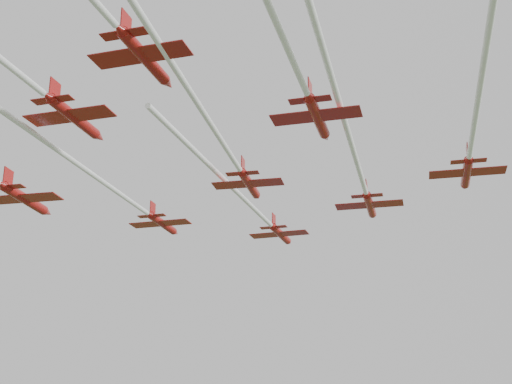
# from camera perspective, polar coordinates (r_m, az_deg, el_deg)

# --- Properties ---
(jet_lead) EXTENTS (11.07, 51.61, 2.61)m
(jet_lead) POSITION_cam_1_polar(r_m,az_deg,el_deg) (96.03, 0.07, -1.56)
(jet_lead) COLOR #AC1715
(jet_row2_left) EXTENTS (10.44, 59.71, 2.48)m
(jet_row2_left) POSITION_cam_1_polar(r_m,az_deg,el_deg) (84.40, -11.60, 0.41)
(jet_row2_left) COLOR #AC1715
(jet_row2_right) EXTENTS (9.06, 63.83, 2.53)m
(jet_row2_right) POSITION_cam_1_polar(r_m,az_deg,el_deg) (75.12, 7.93, 2.87)
(jet_row2_right) COLOR #AC1715
(jet_row3_mid) EXTENTS (8.23, 62.13, 2.45)m
(jet_row3_mid) POSITION_cam_1_polar(r_m,az_deg,el_deg) (67.64, -3.52, 5.28)
(jet_row3_mid) COLOR #AC1715
(jet_row3_right) EXTENTS (7.97, 66.21, 2.35)m
(jet_row3_right) POSITION_cam_1_polar(r_m,az_deg,el_deg) (61.10, 17.41, 7.51)
(jet_row3_right) COLOR #AC1715
(jet_row4_left) EXTENTS (10.06, 50.07, 2.58)m
(jet_row4_left) POSITION_cam_1_polar(r_m,az_deg,el_deg) (61.53, -19.74, 9.98)
(jet_row4_left) COLOR #AC1715
(jet_row4_right) EXTENTS (8.25, 44.61, 2.43)m
(jet_row4_right) POSITION_cam_1_polar(r_m,az_deg,el_deg) (56.02, 3.14, 10.08)
(jet_row4_right) COLOR #AC1715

